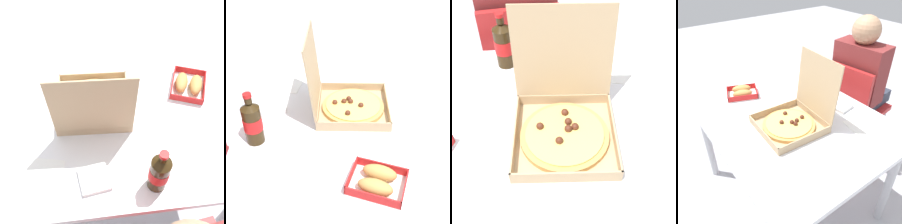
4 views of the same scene
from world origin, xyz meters
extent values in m
plane|color=#B2B2B7|center=(0.00, 0.00, 0.00)|extent=(10.00, 10.00, 0.00)
cube|color=white|center=(0.00, 0.00, 0.69)|extent=(1.14, 0.88, 0.03)
cylinder|color=#B7B7BC|center=(-0.50, -0.37, 0.34)|extent=(0.05, 0.05, 0.67)
cylinder|color=#B7B7BC|center=(0.50, -0.37, 0.34)|extent=(0.05, 0.05, 0.67)
cube|color=tan|center=(0.09, -0.07, 0.71)|extent=(0.33, 0.33, 0.01)
cube|color=tan|center=(0.08, -0.22, 0.73)|extent=(0.32, 0.02, 0.04)
cube|color=tan|center=(-0.07, -0.06, 0.73)|extent=(0.02, 0.32, 0.04)
cube|color=tan|center=(0.24, -0.07, 0.73)|extent=(0.02, 0.32, 0.04)
cube|color=tan|center=(0.10, 0.09, 0.73)|extent=(0.32, 0.02, 0.04)
cube|color=tan|center=(0.10, 0.11, 0.91)|extent=(0.32, 0.06, 0.31)
cylinder|color=tan|center=(0.09, -0.07, 0.72)|extent=(0.28, 0.28, 0.02)
cylinder|color=#EAC666|center=(0.09, -0.07, 0.73)|extent=(0.25, 0.25, 0.01)
sphere|color=#562819|center=(0.09, 0.02, 0.74)|extent=(0.02, 0.02, 0.02)
sphere|color=#562819|center=(0.12, -0.05, 0.74)|extent=(0.02, 0.02, 0.02)
sphere|color=#562819|center=(0.10, -0.05, 0.74)|extent=(0.02, 0.02, 0.02)
sphere|color=#562819|center=(0.01, -0.04, 0.74)|extent=(0.02, 0.02, 0.02)
sphere|color=#562819|center=(0.07, -0.10, 0.74)|extent=(0.02, 0.02, 0.02)
sphere|color=#562819|center=(0.10, -0.02, 0.74)|extent=(0.02, 0.02, 0.02)
cube|color=white|center=(-0.36, -0.11, 0.71)|extent=(0.21, 0.23, 0.00)
cube|color=red|center=(-0.39, -0.20, 0.73)|extent=(0.14, 0.06, 0.03)
cube|color=red|center=(-0.33, -0.03, 0.73)|extent=(0.14, 0.06, 0.03)
cube|color=red|center=(-0.43, -0.09, 0.73)|extent=(0.07, 0.18, 0.03)
cube|color=red|center=(-0.29, -0.14, 0.73)|extent=(0.07, 0.18, 0.03)
ellipsoid|color=tan|center=(-0.39, -0.10, 0.74)|extent=(0.10, 0.13, 0.05)
ellipsoid|color=tan|center=(-0.33, -0.13, 0.74)|extent=(0.10, 0.13, 0.05)
cylinder|color=#33230F|center=(-0.11, 0.34, 0.78)|extent=(0.07, 0.07, 0.16)
cone|color=#33230F|center=(-0.11, 0.34, 0.88)|extent=(0.07, 0.07, 0.02)
cylinder|color=#33230F|center=(-0.11, 0.34, 0.90)|extent=(0.03, 0.03, 0.02)
cylinder|color=red|center=(-0.11, 0.34, 0.92)|extent=(0.03, 0.03, 0.01)
cylinder|color=red|center=(-0.11, 0.34, 0.79)|extent=(0.07, 0.07, 0.06)
cube|color=white|center=(0.34, 0.25, 0.71)|extent=(0.24, 0.19, 0.00)
cube|color=white|center=(0.12, 0.30, 0.71)|extent=(0.12, 0.12, 0.02)
camera|label=1|loc=(0.11, 0.78, 1.75)|focal=47.69mm
camera|label=2|loc=(-1.06, 0.04, 1.54)|focal=49.72mm
camera|label=3|loc=(0.03, -0.68, 1.48)|focal=49.86mm
camera|label=4|loc=(0.90, -0.65, 1.49)|focal=38.03mm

